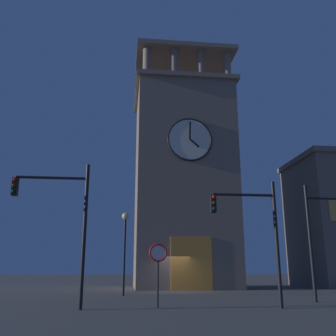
{
  "coord_description": "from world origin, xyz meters",
  "views": [
    {
      "loc": [
        3.75,
        28.66,
        1.53
      ],
      "look_at": [
        0.01,
        -5.05,
        10.58
      ],
      "focal_mm": 40.79,
      "sensor_mm": 36.0,
      "label": 1
    }
  ],
  "objects_px": {
    "clocktower": "(183,180)",
    "no_horn_sign": "(158,257)",
    "traffic_signal_far": "(332,224)",
    "traffic_signal_near": "(255,224)",
    "street_lamp": "(125,237)",
    "traffic_signal_mid": "(62,213)"
  },
  "relations": [
    {
      "from": "clocktower",
      "to": "traffic_signal_mid",
      "type": "distance_m",
      "value": 19.97
    },
    {
      "from": "clocktower",
      "to": "traffic_signal_mid",
      "type": "height_order",
      "value": "clocktower"
    },
    {
      "from": "traffic_signal_near",
      "to": "street_lamp",
      "type": "height_order",
      "value": "traffic_signal_near"
    },
    {
      "from": "traffic_signal_far",
      "to": "street_lamp",
      "type": "distance_m",
      "value": 11.97
    },
    {
      "from": "traffic_signal_mid",
      "to": "no_horn_sign",
      "type": "distance_m",
      "value": 4.45
    },
    {
      "from": "traffic_signal_far",
      "to": "no_horn_sign",
      "type": "xyz_separation_m",
      "value": [
        9.07,
        1.88,
        -1.72
      ]
    },
    {
      "from": "traffic_signal_near",
      "to": "no_horn_sign",
      "type": "height_order",
      "value": "traffic_signal_near"
    },
    {
      "from": "street_lamp",
      "to": "traffic_signal_mid",
      "type": "bearing_deg",
      "value": 71.99
    },
    {
      "from": "street_lamp",
      "to": "no_horn_sign",
      "type": "height_order",
      "value": "street_lamp"
    },
    {
      "from": "traffic_signal_near",
      "to": "traffic_signal_mid",
      "type": "distance_m",
      "value": 8.12
    },
    {
      "from": "clocktower",
      "to": "no_horn_sign",
      "type": "height_order",
      "value": "clocktower"
    },
    {
      "from": "clocktower",
      "to": "no_horn_sign",
      "type": "relative_size",
      "value": 9.01
    },
    {
      "from": "clocktower",
      "to": "traffic_signal_near",
      "type": "relative_size",
      "value": 4.47
    },
    {
      "from": "clocktower",
      "to": "no_horn_sign",
      "type": "distance_m",
      "value": 18.99
    },
    {
      "from": "traffic_signal_near",
      "to": "clocktower",
      "type": "bearing_deg",
      "value": -88.88
    },
    {
      "from": "street_lamp",
      "to": "no_horn_sign",
      "type": "bearing_deg",
      "value": 100.71
    },
    {
      "from": "clocktower",
      "to": "traffic_signal_far",
      "type": "height_order",
      "value": "clocktower"
    },
    {
      "from": "traffic_signal_mid",
      "to": "traffic_signal_far",
      "type": "xyz_separation_m",
      "value": [
        -13.12,
        -2.32,
        -0.05
      ]
    },
    {
      "from": "no_horn_sign",
      "to": "traffic_signal_near",
      "type": "bearing_deg",
      "value": 168.47
    },
    {
      "from": "clocktower",
      "to": "traffic_signal_far",
      "type": "distance_m",
      "value": 17.1
    },
    {
      "from": "clocktower",
      "to": "traffic_signal_mid",
      "type": "bearing_deg",
      "value": 66.13
    },
    {
      "from": "no_horn_sign",
      "to": "traffic_signal_far",
      "type": "bearing_deg",
      "value": -168.3
    }
  ]
}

